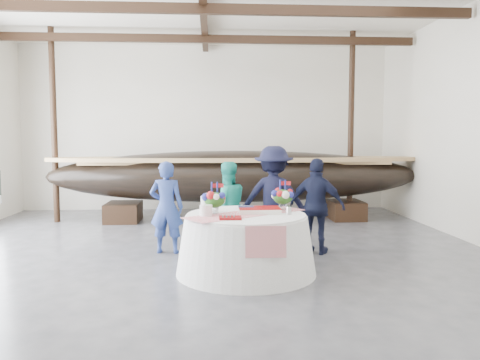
{
  "coord_description": "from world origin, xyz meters",
  "views": [
    {
      "loc": [
        0.12,
        -7.04,
        1.95
      ],
      "look_at": [
        0.63,
        1.03,
        1.24
      ],
      "focal_mm": 35.0,
      "sensor_mm": 36.0,
      "label": 1
    }
  ],
  "objects": [
    {
      "name": "floor",
      "position": [
        0.0,
        0.0,
        0.0
      ],
      "size": [
        10.0,
        12.0,
        0.01
      ],
      "primitive_type": "cube",
      "color": "#3D3D42",
      "rests_on": "ground"
    },
    {
      "name": "wall_back",
      "position": [
        0.0,
        6.0,
        2.25
      ],
      "size": [
        10.0,
        0.02,
        4.5
      ],
      "primitive_type": "cube",
      "color": "silver",
      "rests_on": "ground"
    },
    {
      "name": "pavilion_structure",
      "position": [
        0.0,
        0.73,
        4.0
      ],
      "size": [
        9.8,
        11.76,
        4.5
      ],
      "color": "black",
      "rests_on": "ground"
    },
    {
      "name": "longboat_display",
      "position": [
        0.73,
        4.09,
        1.07
      ],
      "size": [
        8.94,
        1.79,
        1.68
      ],
      "color": "black",
      "rests_on": "ground"
    },
    {
      "name": "banquet_table",
      "position": [
        0.63,
        -0.37,
        0.43
      ],
      "size": [
        2.03,
        2.03,
        0.87
      ],
      "color": "silver",
      "rests_on": "ground"
    },
    {
      "name": "tabletop_items",
      "position": [
        0.64,
        -0.22,
        1.02
      ],
      "size": [
        1.86,
        1.52,
        0.4
      ],
      "color": "red",
      "rests_on": "banquet_table"
    },
    {
      "name": "guest_woman_blue",
      "position": [
        -0.64,
        0.91,
        0.79
      ],
      "size": [
        0.61,
        0.44,
        1.58
      ],
      "primitive_type": "imported",
      "rotation": [
        0.0,
        0.0,
        3.04
      ],
      "color": "navy",
      "rests_on": "ground"
    },
    {
      "name": "guest_woman_teal",
      "position": [
        0.4,
        1.1,
        0.78
      ],
      "size": [
        0.88,
        0.76,
        1.56
      ],
      "primitive_type": "imported",
      "rotation": [
        0.0,
        0.0,
        3.39
      ],
      "color": "#21AC97",
      "rests_on": "ground"
    },
    {
      "name": "guest_man_left",
      "position": [
        1.23,
        1.11,
        0.91
      ],
      "size": [
        1.3,
        0.92,
        1.83
      ],
      "primitive_type": "imported",
      "rotation": [
        0.0,
        0.0,
        2.92
      ],
      "color": "black",
      "rests_on": "ground"
    },
    {
      "name": "guest_man_right",
      "position": [
        1.91,
        0.71,
        0.81
      ],
      "size": [
        1.03,
        0.82,
        1.63
      ],
      "primitive_type": "imported",
      "rotation": [
        0.0,
        0.0,
        2.63
      ],
      "color": "black",
      "rests_on": "ground"
    }
  ]
}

